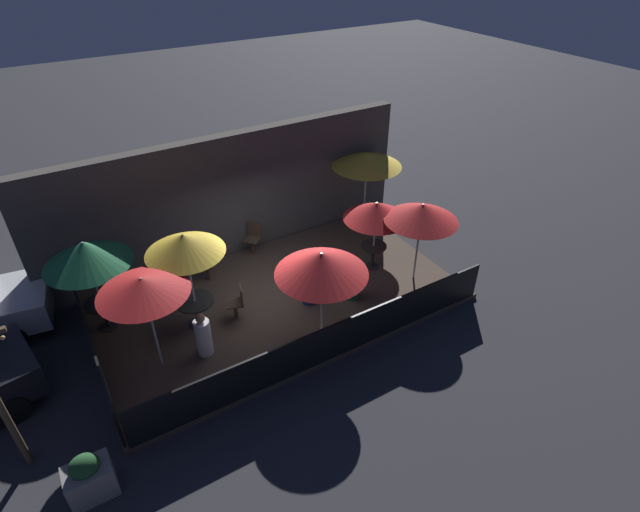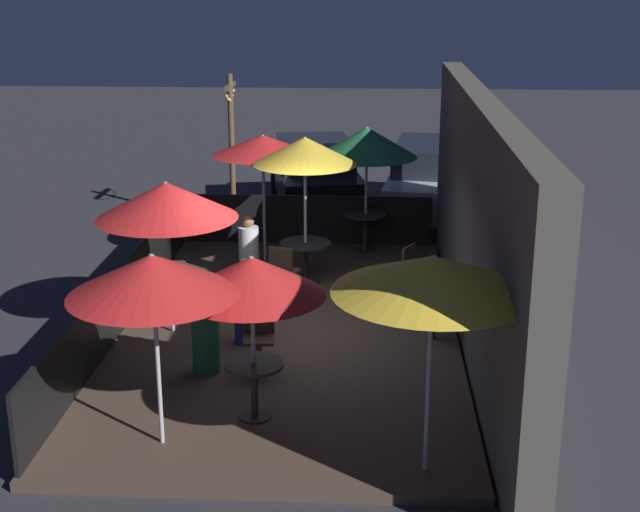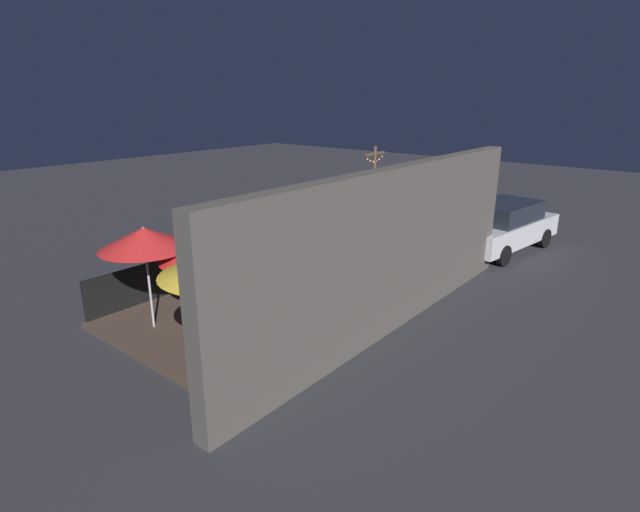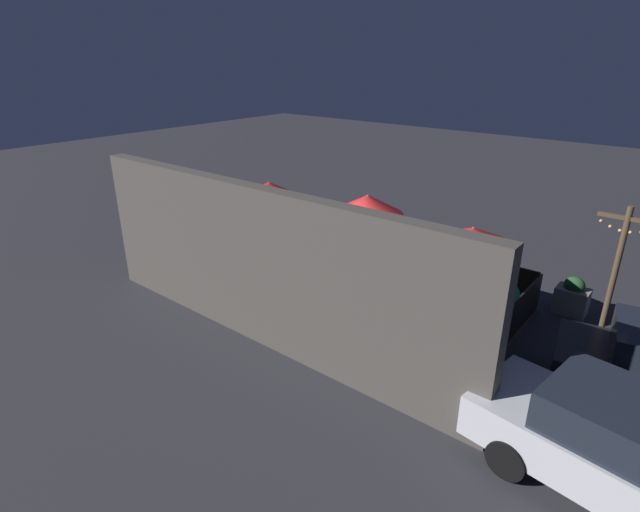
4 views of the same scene
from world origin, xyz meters
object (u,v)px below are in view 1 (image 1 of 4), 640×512
object	(u,v)px
patio_umbrella_3	(321,263)
patron_1	(308,284)
patio_umbrella_2	(86,253)
patio_chair_2	(237,301)
patio_umbrella_6	(367,160)
dining_table_2	(103,308)
patio_chair_3	(207,262)
dining_table_1	(373,250)
patio_umbrella_0	(184,244)
patio_umbrella_1	(376,211)
patio_chair_0	(334,268)
patio_umbrella_4	(422,212)
planter_box	(89,478)
patio_chair_1	(253,237)
dining_table_0	(195,305)
patron_0	(203,336)
patron_2	(352,280)
patio_umbrella_5	(142,286)

from	to	relation	value
patio_umbrella_3	patron_1	world-z (taller)	patio_umbrella_3
patio_umbrella_2	patio_umbrella_3	distance (m)	5.03
patio_umbrella_2	patio_chair_2	distance (m)	3.44
patio_umbrella_6	dining_table_2	bearing A→B (deg)	-174.89
patio_umbrella_2	patio_chair_3	xyz separation A→B (m)	(2.71, 0.60, -1.56)
patio_umbrella_3	dining_table_1	xyz separation A→B (m)	(2.58, 1.54, -1.45)
patio_chair_2	patio_umbrella_3	bearing A→B (deg)	150.47
patio_umbrella_3	dining_table_2	world-z (taller)	patio_umbrella_3
patio_umbrella_0	patio_chair_2	xyz separation A→B (m)	(0.91, -0.29, -1.77)
patio_umbrella_1	patio_chair_0	xyz separation A→B (m)	(-1.33, -0.10, -1.27)
patio_umbrella_2	patio_umbrella_4	world-z (taller)	patio_umbrella_2
patio_umbrella_4	planter_box	size ratio (longest dim) A/B	2.27
patio_chair_1	patio_umbrella_4	bearing A→B (deg)	93.82
dining_table_0	patio_chair_0	size ratio (longest dim) A/B	0.94
patron_1	patio_chair_2	bearing A→B (deg)	112.19
patio_chair_3	patron_0	size ratio (longest dim) A/B	0.86
dining_table_1	patio_chair_1	xyz separation A→B (m)	(-2.49, 2.29, -0.01)
patio_chair_2	patio_chair_3	bearing A→B (deg)	-71.14
patio_chair_2	patron_1	size ratio (longest dim) A/B	0.73
patio_umbrella_1	dining_table_2	xyz separation A→B (m)	(-6.76, 1.26, -1.20)
patio_umbrella_1	patio_chair_0	bearing A→B (deg)	-175.51
patio_umbrella_0	patron_1	distance (m)	3.22
patio_umbrella_4	planter_box	world-z (taller)	patio_umbrella_4
patio_umbrella_0	patio_umbrella_2	world-z (taller)	patio_umbrella_0
patio_umbrella_3	patron_1	xyz separation A→B (m)	(0.33, 1.15, -1.43)
patio_umbrella_1	dining_table_1	size ratio (longest dim) A/B	2.86
patio_chair_2	patio_chair_3	xyz separation A→B (m)	(-0.05, 1.89, 0.02)
patio_umbrella_2	dining_table_1	size ratio (longest dim) A/B	3.37
patio_chair_0	patron_0	distance (m)	3.82
patio_umbrella_3	patio_chair_2	bearing A→B (deg)	133.13
patio_chair_3	patio_umbrella_6	bearing A→B (deg)	119.52
patio_chair_2	patio_chair_3	world-z (taller)	patio_chair_3
patio_chair_0	patron_1	xyz separation A→B (m)	(-0.93, -0.29, 0.05)
patio_umbrella_1	patio_chair_2	bearing A→B (deg)	-179.53
patron_0	patron_1	world-z (taller)	patron_1
patron_1	patio_umbrella_6	bearing A→B (deg)	-20.81
patio_umbrella_6	dining_table_1	xyz separation A→B (m)	(-1.07, -1.96, -1.65)
patio_umbrella_6	patron_1	bearing A→B (deg)	-144.75
patio_chair_0	patron_2	bearing A→B (deg)	-86.94
dining_table_2	patron_0	size ratio (longest dim) A/B	0.70
patio_umbrella_0	patron_2	xyz separation A→B (m)	(3.67, -1.05, -1.73)
patio_umbrella_5	patio_chair_2	world-z (taller)	patio_umbrella_5
patio_umbrella_0	patron_1	xyz separation A→B (m)	(2.65, -0.65, -1.71)
patio_chair_1	patio_chair_3	xyz separation A→B (m)	(-1.55, -0.44, -0.01)
patio_umbrella_2	dining_table_1	xyz separation A→B (m)	(6.76, -1.26, -1.54)
patio_chair_3	planter_box	size ratio (longest dim) A/B	0.97
patio_umbrella_5	patron_0	xyz separation A→B (m)	(0.94, -0.16, -1.65)
patio_umbrella_0	patio_umbrella_6	distance (m)	6.22
patio_umbrella_3	planter_box	size ratio (longest dim) A/B	2.30
patio_umbrella_5	patron_0	world-z (taller)	patio_umbrella_5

